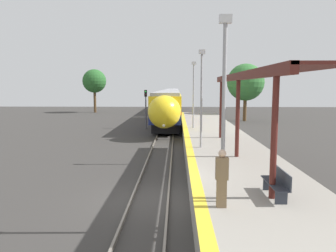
{
  "coord_description": "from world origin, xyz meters",
  "views": [
    {
      "loc": [
        1.05,
        -12.46,
        4.48
      ],
      "look_at": [
        0.55,
        6.08,
        2.24
      ],
      "focal_mm": 35.0,
      "sensor_mm": 36.0,
      "label": 1
    }
  ],
  "objects_px": {
    "lamppost_near": "(224,98)",
    "person_waiting": "(222,177)",
    "platform_bench": "(278,182)",
    "lamppost_far": "(194,90)",
    "railway_signal": "(146,105)",
    "lamppost_mid": "(201,92)",
    "train": "(171,99)"
  },
  "relations": [
    {
      "from": "lamppost_near",
      "to": "person_waiting",
      "type": "bearing_deg",
      "value": -99.83
    },
    {
      "from": "person_waiting",
      "to": "platform_bench",
      "type": "bearing_deg",
      "value": 26.6
    },
    {
      "from": "lamppost_far",
      "to": "platform_bench",
      "type": "bearing_deg",
      "value": -84.04
    },
    {
      "from": "person_waiting",
      "to": "railway_signal",
      "type": "xyz_separation_m",
      "value": [
        -4.62,
        25.6,
        0.66
      ]
    },
    {
      "from": "platform_bench",
      "to": "lamppost_near",
      "type": "bearing_deg",
      "value": -165.37
    },
    {
      "from": "person_waiting",
      "to": "lamppost_mid",
      "type": "height_order",
      "value": "lamppost_mid"
    },
    {
      "from": "railway_signal",
      "to": "lamppost_far",
      "type": "bearing_deg",
      "value": -57.1
    },
    {
      "from": "train",
      "to": "railway_signal",
      "type": "height_order",
      "value": "railway_signal"
    },
    {
      "from": "lamppost_near",
      "to": "lamppost_far",
      "type": "relative_size",
      "value": 1.0
    },
    {
      "from": "train",
      "to": "person_waiting",
      "type": "distance_m",
      "value": 47.88
    },
    {
      "from": "platform_bench",
      "to": "lamppost_mid",
      "type": "distance_m",
      "value": 9.05
    },
    {
      "from": "lamppost_mid",
      "to": "train",
      "type": "bearing_deg",
      "value": 93.63
    },
    {
      "from": "platform_bench",
      "to": "railway_signal",
      "type": "bearing_deg",
      "value": 104.82
    },
    {
      "from": "train",
      "to": "platform_bench",
      "type": "relative_size",
      "value": 34.68
    },
    {
      "from": "platform_bench",
      "to": "lamppost_mid",
      "type": "relative_size",
      "value": 0.33
    },
    {
      "from": "platform_bench",
      "to": "lamppost_near",
      "type": "height_order",
      "value": "lamppost_near"
    },
    {
      "from": "lamppost_near",
      "to": "lamppost_mid",
      "type": "relative_size",
      "value": 1.0
    },
    {
      "from": "railway_signal",
      "to": "lamppost_mid",
      "type": "relative_size",
      "value": 0.74
    },
    {
      "from": "railway_signal",
      "to": "lamppost_near",
      "type": "bearing_deg",
      "value": -79.39
    },
    {
      "from": "railway_signal",
      "to": "person_waiting",
      "type": "bearing_deg",
      "value": -79.76
    },
    {
      "from": "train",
      "to": "lamppost_mid",
      "type": "xyz_separation_m",
      "value": [
        2.44,
        -38.42,
        1.89
      ]
    },
    {
      "from": "lamppost_near",
      "to": "railway_signal",
      "type": "bearing_deg",
      "value": 100.61
    },
    {
      "from": "platform_bench",
      "to": "person_waiting",
      "type": "bearing_deg",
      "value": -153.4
    },
    {
      "from": "person_waiting",
      "to": "lamppost_near",
      "type": "distance_m",
      "value": 2.32
    },
    {
      "from": "lamppost_far",
      "to": "lamppost_mid",
      "type": "bearing_deg",
      "value": -90.0
    },
    {
      "from": "lamppost_near",
      "to": "lamppost_mid",
      "type": "distance_m",
      "value": 8.92
    },
    {
      "from": "platform_bench",
      "to": "lamppost_near",
      "type": "xyz_separation_m",
      "value": [
        -1.81,
        -0.47,
        2.67
      ]
    },
    {
      "from": "lamppost_mid",
      "to": "lamppost_far",
      "type": "bearing_deg",
      "value": 90.0
    },
    {
      "from": "person_waiting",
      "to": "railway_signal",
      "type": "distance_m",
      "value": 26.02
    },
    {
      "from": "platform_bench",
      "to": "train",
      "type": "bearing_deg",
      "value": 95.18
    },
    {
      "from": "platform_bench",
      "to": "person_waiting",
      "type": "height_order",
      "value": "person_waiting"
    },
    {
      "from": "railway_signal",
      "to": "lamppost_far",
      "type": "height_order",
      "value": "lamppost_far"
    }
  ]
}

